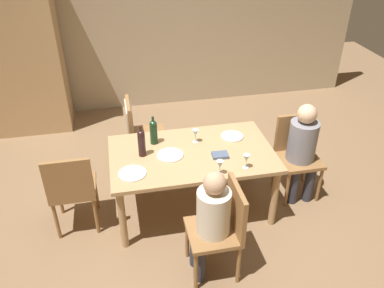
{
  "coord_description": "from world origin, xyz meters",
  "views": [
    {
      "loc": [
        -0.68,
        -3.26,
        2.92
      ],
      "look_at": [
        0.0,
        0.0,
        0.82
      ],
      "focal_mm": 36.73,
      "sensor_mm": 36.0,
      "label": 1
    }
  ],
  "objects": [
    {
      "name": "ground_plane",
      "position": [
        0.0,
        0.0,
        0.0
      ],
      "size": [
        10.0,
        10.0,
        0.0
      ],
      "primitive_type": "plane",
      "color": "#846647"
    },
    {
      "name": "rear_room_partition",
      "position": [
        0.0,
        2.7,
        1.35
      ],
      "size": [
        6.4,
        0.12,
        2.7
      ],
      "primitive_type": "cube",
      "color": "tan",
      "rests_on": "ground_plane"
    },
    {
      "name": "armoire_cabinet",
      "position": [
        -1.93,
        2.25,
        1.1
      ],
      "size": [
        1.18,
        0.62,
        2.18
      ],
      "color": "tan",
      "rests_on": "ground_plane"
    },
    {
      "name": "dining_table",
      "position": [
        0.0,
        0.0,
        0.64
      ],
      "size": [
        1.66,
        1.0,
        0.72
      ],
      "color": "tan",
      "rests_on": "ground_plane"
    },
    {
      "name": "chair_near",
      "position": [
        0.09,
        -0.88,
        0.53
      ],
      "size": [
        0.44,
        0.44,
        0.92
      ],
      "rotation": [
        0.0,
        0.0,
        1.57
      ],
      "color": "olive",
      "rests_on": "ground_plane"
    },
    {
      "name": "chair_right_end",
      "position": [
        1.21,
        0.09,
        0.53
      ],
      "size": [
        0.44,
        0.44,
        0.92
      ],
      "rotation": [
        0.0,
        0.0,
        3.14
      ],
      "color": "olive",
      "rests_on": "ground_plane"
    },
    {
      "name": "chair_left_end",
      "position": [
        -1.21,
        -0.09,
        0.53
      ],
      "size": [
        0.44,
        0.44,
        0.92
      ],
      "color": "olive",
      "rests_on": "ground_plane"
    },
    {
      "name": "chair_far_left",
      "position": [
        -0.5,
        0.88,
        0.59
      ],
      "size": [
        0.46,
        0.44,
        0.92
      ],
      "rotation": [
        0.0,
        0.0,
        -1.57
      ],
      "color": "olive",
      "rests_on": "ground_plane"
    },
    {
      "name": "person_woman_host",
      "position": [
        -0.03,
        -0.88,
        0.64
      ],
      "size": [
        0.33,
        0.29,
        1.09
      ],
      "rotation": [
        0.0,
        0.0,
        1.57
      ],
      "color": "#33333D",
      "rests_on": "ground_plane"
    },
    {
      "name": "person_man_bearded",
      "position": [
        1.21,
        -0.03,
        0.66
      ],
      "size": [
        0.31,
        0.35,
        1.13
      ],
      "rotation": [
        0.0,
        0.0,
        3.14
      ],
      "color": "#33333D",
      "rests_on": "ground_plane"
    },
    {
      "name": "wine_bottle_tall_green",
      "position": [
        -0.35,
        0.26,
        0.86
      ],
      "size": [
        0.08,
        0.08,
        0.31
      ],
      "color": "#19381E",
      "rests_on": "dining_table"
    },
    {
      "name": "wine_bottle_dark_red",
      "position": [
        -0.5,
        0.05,
        0.88
      ],
      "size": [
        0.07,
        0.07,
        0.33
      ],
      "color": "black",
      "rests_on": "dining_table"
    },
    {
      "name": "wine_glass_near_left",
      "position": [
        0.08,
        0.19,
        0.83
      ],
      "size": [
        0.07,
        0.07,
        0.15
      ],
      "color": "silver",
      "rests_on": "dining_table"
    },
    {
      "name": "wine_glass_centre",
      "position": [
        0.18,
        -0.41,
        0.83
      ],
      "size": [
        0.07,
        0.07,
        0.15
      ],
      "color": "silver",
      "rests_on": "dining_table"
    },
    {
      "name": "wine_glass_near_right",
      "position": [
        0.45,
        -0.37,
        0.83
      ],
      "size": [
        0.07,
        0.07,
        0.15
      ],
      "color": "silver",
      "rests_on": "dining_table"
    },
    {
      "name": "dinner_plate_host",
      "position": [
        -0.23,
        -0.01,
        0.73
      ],
      "size": [
        0.27,
        0.27,
        0.01
      ],
      "primitive_type": "cylinder",
      "color": "white",
      "rests_on": "dining_table"
    },
    {
      "name": "dinner_plate_guest_left",
      "position": [
        0.49,
        0.21,
        0.73
      ],
      "size": [
        0.24,
        0.24,
        0.01
      ],
      "primitive_type": "cylinder",
      "color": "silver",
      "rests_on": "dining_table"
    },
    {
      "name": "dinner_plate_guest_right",
      "position": [
        -0.62,
        -0.25,
        0.73
      ],
      "size": [
        0.26,
        0.26,
        0.01
      ],
      "primitive_type": "cylinder",
      "color": "white",
      "rests_on": "dining_table"
    },
    {
      "name": "folded_napkin",
      "position": [
        0.26,
        -0.13,
        0.74
      ],
      "size": [
        0.17,
        0.13,
        0.03
      ],
      "primitive_type": "cube",
      "rotation": [
        0.0,
        0.0,
        -0.06
      ],
      "color": "#4C5B75",
      "rests_on": "dining_table"
    },
    {
      "name": "handbag",
      "position": [
        -0.02,
        0.88,
        0.11
      ],
      "size": [
        0.14,
        0.29,
        0.22
      ],
      "primitive_type": "cube",
      "rotation": [
        0.0,
        0.0,
        -1.51
      ],
      "color": "brown",
      "rests_on": "ground_plane"
    }
  ]
}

